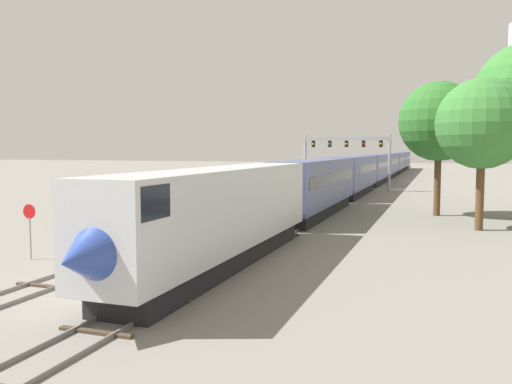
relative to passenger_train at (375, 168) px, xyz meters
The scene contains 8 objects.
ground_plane 67.85m from the passenger_train, 91.69° to the right, with size 400.00×400.00×0.00m, color gray.
track_main 8.17m from the passenger_train, 90.00° to the right, with size 2.60×200.00×0.16m.
track_near 28.42m from the passenger_train, 101.20° to the right, with size 2.60×160.00×0.16m.
passenger_train is the anchor object (origin of this frame).
signal_gantry 15.23m from the passenger_train, 98.67° to the right, with size 12.10×0.49×7.67m.
stop_sign 66.25m from the passenger_train, 98.68° to the right, with size 0.76×0.08×2.88m.
trackside_tree_mid 41.05m from the passenger_train, 76.15° to the right, with size 6.73×6.73×11.41m.
trackside_tree_right 49.08m from the passenger_train, 75.03° to the right, with size 6.32×6.32×10.62m.
Camera 1 is at (11.99, -19.53, 5.74)m, focal length 37.28 mm.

